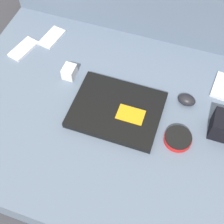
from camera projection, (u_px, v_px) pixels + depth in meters
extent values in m
plane|color=#38383D|center=(112.00, 132.00, 1.16)|extent=(8.00, 8.00, 0.00)
cube|color=slate|center=(112.00, 124.00, 1.11)|extent=(1.12, 0.80, 0.12)
cube|color=black|center=(117.00, 110.00, 1.06)|extent=(0.30, 0.23, 0.02)
cube|color=orange|center=(131.00, 115.00, 1.03)|extent=(0.09, 0.06, 0.00)
ellipsoid|color=black|center=(187.00, 100.00, 1.07)|extent=(0.07, 0.05, 0.04)
cylinder|color=red|center=(178.00, 139.00, 1.00)|extent=(0.09, 0.09, 0.02)
cylinder|color=black|center=(178.00, 137.00, 0.99)|extent=(0.09, 0.09, 0.01)
cube|color=silver|center=(222.00, 86.00, 1.12)|extent=(0.07, 0.12, 0.01)
cube|color=silver|center=(23.00, 49.00, 1.22)|extent=(0.08, 0.13, 0.01)
cube|color=silver|center=(52.00, 37.00, 1.26)|extent=(0.08, 0.12, 0.01)
cube|color=silver|center=(69.00, 72.00, 1.14)|extent=(0.04, 0.05, 0.04)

